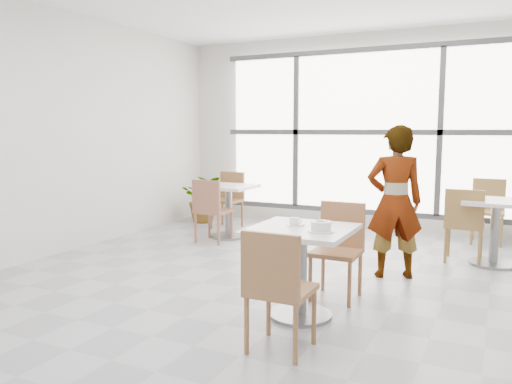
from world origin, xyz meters
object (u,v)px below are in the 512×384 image
at_px(bg_chair_left_near, 210,207).
at_px(bg_chair_left_far, 229,196).
at_px(chair_far, 339,243).
at_px(oatmeal_bowl, 321,226).
at_px(bg_table_right, 495,223).
at_px(main_table, 301,255).
at_px(bg_chair_right_far, 488,206).
at_px(bg_chair_right_near, 464,220).
at_px(plant_left, 205,199).
at_px(bg_table_left, 229,204).
at_px(person, 395,202).
at_px(chair_near, 277,283).
at_px(coffee_cup, 295,222).

xyz_separation_m(bg_chair_left_near, bg_chair_left_far, (-0.33, 1.11, 0.00)).
distance_m(chair_far, oatmeal_bowl, 0.79).
bearing_deg(bg_chair_left_far, bg_table_right, -9.70).
xyz_separation_m(main_table, bg_chair_right_far, (1.30, 3.72, -0.02)).
distance_m(chair_far, bg_chair_right_near, 2.01).
height_order(bg_table_right, plant_left, plant_left).
bearing_deg(chair_far, bg_chair_left_far, 135.68).
bearing_deg(bg_table_left, oatmeal_bowl, -48.43).
height_order(person, bg_chair_right_near, person).
bearing_deg(person, bg_chair_left_near, -35.34).
bearing_deg(plant_left, bg_chair_left_near, -55.33).
bearing_deg(bg_table_left, bg_chair_left_far, 118.54).
relative_size(bg_chair_left_near, bg_chair_right_near, 1.00).
xyz_separation_m(chair_near, oatmeal_bowl, (0.10, 0.64, 0.29)).
xyz_separation_m(bg_table_left, bg_chair_left_near, (-0.04, -0.43, 0.01)).
xyz_separation_m(chair_far, plant_left, (-3.12, 2.68, -0.11)).
bearing_deg(main_table, bg_table_right, 60.48).
height_order(oatmeal_bowl, plant_left, oatmeal_bowl).
relative_size(bg_chair_right_near, bg_chair_right_far, 1.00).
relative_size(person, bg_table_right, 2.12).
height_order(oatmeal_bowl, bg_chair_left_far, bg_chair_left_far).
xyz_separation_m(bg_chair_right_far, plant_left, (-4.29, -0.40, -0.11)).
height_order(oatmeal_bowl, bg_table_left, oatmeal_bowl).
height_order(chair_far, bg_chair_left_far, same).
xyz_separation_m(chair_far, oatmeal_bowl, (0.07, -0.73, 0.29)).
distance_m(bg_table_right, plant_left, 4.48).
distance_m(bg_chair_left_far, bg_chair_right_near, 3.57).
bearing_deg(oatmeal_bowl, coffee_cup, 153.31).
bearing_deg(person, bg_chair_right_near, -148.01).
height_order(main_table, chair_far, chair_far).
height_order(bg_table_left, bg_chair_left_far, bg_chair_left_far).
relative_size(main_table, bg_chair_left_far, 0.92).
bearing_deg(person, bg_table_left, -44.61).
height_order(chair_near, bg_table_right, chair_near).
distance_m(person, bg_table_right, 1.39).
height_order(oatmeal_bowl, coffee_cup, oatmeal_bowl).
bearing_deg(coffee_cup, chair_near, -76.86).
xyz_separation_m(oatmeal_bowl, plant_left, (-3.19, 3.40, -0.40)).
xyz_separation_m(person, plant_left, (-3.45, 1.83, -0.40)).
bearing_deg(bg_chair_left_far, bg_chair_left_near, -73.43).
bearing_deg(bg_chair_right_near, bg_table_right, -168.37).
bearing_deg(coffee_cup, chair_far, 70.76).
bearing_deg(oatmeal_bowl, person, 80.54).
distance_m(chair_near, bg_table_right, 3.45).
height_order(main_table, bg_chair_right_far, bg_chair_right_far).
bearing_deg(bg_table_right, person, -133.88).
bearing_deg(bg_table_right, coffee_cup, -121.52).
bearing_deg(plant_left, bg_table_right, -10.88).
bearing_deg(bg_chair_left_far, person, -29.57).
bearing_deg(plant_left, chair_near, -52.60).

